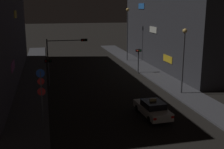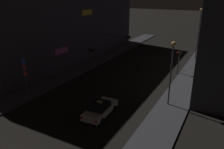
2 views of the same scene
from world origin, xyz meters
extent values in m
cube|color=#424247|center=(-8.04, 25.80, 0.09)|extent=(3.33, 55.60, 0.17)
cube|color=#424247|center=(8.04, 25.80, 0.09)|extent=(3.33, 55.60, 0.17)
cube|color=#3D3842|center=(-14.52, 25.45, 8.92)|extent=(9.64, 35.24, 17.85)
cube|color=#D859B2|center=(-9.66, 18.40, 3.21)|extent=(0.08, 2.80, 0.90)
cube|color=yellow|center=(-9.66, 25.45, 8.21)|extent=(0.08, 2.80, 0.90)
cube|color=yellow|center=(9.66, 23.49, 2.23)|extent=(0.08, 2.80, 0.90)
cube|color=white|center=(9.66, 29.15, 5.71)|extent=(0.08, 2.80, 0.90)
cube|color=#337FE5|center=(9.66, 34.82, 9.18)|extent=(0.08, 2.80, 0.90)
cube|color=silver|center=(2.18, 9.78, 0.62)|extent=(2.00, 4.48, 0.60)
cube|color=black|center=(2.19, 9.58, 1.17)|extent=(1.67, 2.05, 0.50)
cube|color=red|center=(1.54, 7.53, 0.72)|extent=(0.24, 0.07, 0.16)
cube|color=red|center=(3.04, 7.60, 0.72)|extent=(0.24, 0.07, 0.16)
cylinder|color=black|center=(1.32, 11.11, 0.32)|extent=(0.25, 0.65, 0.64)
cylinder|color=black|center=(2.92, 11.18, 0.32)|extent=(0.25, 0.65, 0.64)
cylinder|color=black|center=(1.45, 8.38, 0.32)|extent=(0.25, 0.65, 0.64)
cylinder|color=black|center=(3.05, 8.46, 0.32)|extent=(0.25, 0.65, 0.64)
cube|color=#F4E08C|center=(2.19, 9.68, 1.52)|extent=(0.57, 0.21, 0.20)
cylinder|color=#47474C|center=(-6.12, 24.19, 2.63)|extent=(0.16, 0.16, 5.26)
cylinder|color=#47474C|center=(-3.82, 24.19, 5.01)|extent=(4.60, 0.10, 0.10)
cube|color=black|center=(-1.52, 24.19, 5.01)|extent=(0.80, 0.28, 0.32)
sphere|color=red|center=(-1.77, 24.02, 5.01)|extent=(0.20, 0.20, 0.20)
sphere|color=#3F2D0C|center=(-1.52, 24.02, 5.01)|extent=(0.20, 0.20, 0.20)
sphere|color=#0C3319|center=(-1.27, 24.02, 5.01)|extent=(0.20, 0.20, 0.20)
cylinder|color=#47474C|center=(-6.12, 20.96, 1.69)|extent=(0.16, 0.16, 3.38)
cube|color=black|center=(-6.12, 20.96, 3.13)|extent=(0.80, 0.28, 0.32)
sphere|color=red|center=(-6.37, 20.79, 3.13)|extent=(0.20, 0.20, 0.20)
sphere|color=#3F2D0C|center=(-6.12, 20.79, 3.13)|extent=(0.20, 0.20, 0.20)
sphere|color=#0C3319|center=(-5.87, 20.79, 3.13)|extent=(0.20, 0.20, 0.20)
cylinder|color=#47474C|center=(6.12, 25.35, 1.74)|extent=(0.16, 0.16, 3.49)
cube|color=black|center=(6.12, 25.35, 3.24)|extent=(0.80, 0.28, 0.32)
sphere|color=red|center=(5.87, 25.17, 3.24)|extent=(0.20, 0.20, 0.20)
sphere|color=#3F2D0C|center=(6.12, 25.17, 3.24)|extent=(0.20, 0.20, 0.20)
sphere|color=#0C3319|center=(6.37, 25.17, 3.24)|extent=(0.20, 0.20, 0.20)
cylinder|color=#47474C|center=(-6.80, 8.97, 2.39)|extent=(0.10, 0.10, 4.45)
cylinder|color=blue|center=(-6.80, 8.95, 4.47)|extent=(0.62, 0.03, 0.62)
cylinder|color=red|center=(-6.80, 8.95, 3.86)|extent=(0.51, 0.03, 0.51)
cylinder|color=red|center=(-6.80, 8.95, 3.09)|extent=(0.59, 0.03, 0.59)
cylinder|color=#47474C|center=(7.50, 14.98, 3.33)|extent=(0.16, 0.16, 6.31)
sphere|color=#F9C666|center=(7.50, 14.98, 6.72)|extent=(0.48, 0.48, 0.48)
cylinder|color=#47474C|center=(7.17, 34.42, 4.27)|extent=(0.16, 0.16, 8.19)
sphere|color=#F9C666|center=(7.17, 34.42, 8.63)|extent=(0.54, 0.54, 0.54)
camera|label=1|loc=(-6.36, -11.52, 9.13)|focal=45.60mm
camera|label=2|loc=(12.39, -6.81, 11.49)|focal=36.07mm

